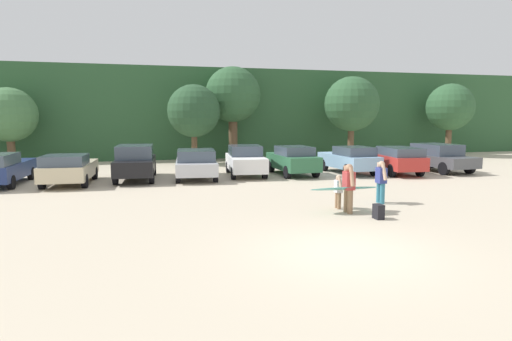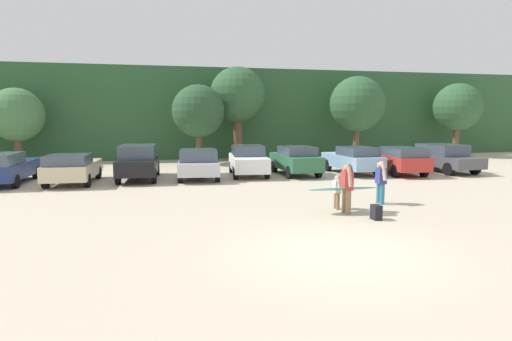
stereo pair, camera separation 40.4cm
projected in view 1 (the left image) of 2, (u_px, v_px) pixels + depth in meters
name	position (u px, v px, depth m)	size (l,w,h in m)	color
ground_plane	(345.00, 252.00, 10.01)	(120.00, 120.00, 0.00)	beige
hillside_ridge	(193.00, 114.00, 37.09)	(108.00, 12.00, 6.63)	#2D5633
tree_left	(9.00, 115.00, 26.29)	(3.30, 3.30, 4.85)	brown
tree_center_right	(194.00, 111.00, 27.99)	(3.40, 3.40, 5.15)	brown
tree_center	(233.00, 95.00, 30.02)	(3.83, 3.83, 6.52)	brown
tree_center_left	(352.00, 104.00, 31.20)	(3.93, 3.93, 5.95)	brown
tree_right	(450.00, 107.00, 33.70)	(3.61, 3.61, 5.63)	brown
parked_car_champagne	(69.00, 168.00, 19.79)	(2.16, 4.24, 1.42)	beige
parked_car_black	(136.00, 162.00, 21.23)	(2.08, 4.55, 1.72)	black
parked_car_silver	(196.00, 163.00, 21.59)	(2.36, 4.35, 1.47)	silver
parked_car_white	(245.00, 160.00, 22.84)	(2.16, 4.25, 1.58)	white
parked_car_forest_green	(293.00, 160.00, 23.10)	(1.82, 4.01, 1.53)	#2D6642
parked_car_sky_blue	(350.00, 159.00, 23.57)	(1.95, 4.16, 1.50)	#84ADD1
parked_car_red	(395.00, 159.00, 23.62)	(2.21, 4.72, 1.48)	#B72D28
parked_car_dark_gray	(437.00, 157.00, 24.67)	(2.21, 4.60, 1.55)	#4C4F54
person_adult	(349.00, 185.00, 13.94)	(0.31, 0.73, 1.60)	#8C6B4C
person_child	(338.00, 190.00, 14.64)	(0.23, 0.57, 1.15)	#8C6B4C
person_companion	(381.00, 179.00, 15.52)	(0.30, 0.67, 1.53)	teal
surfboard_teal	(344.00, 189.00, 14.04)	(2.35, 0.75, 0.24)	teal
backpack_dropped	(378.00, 212.00, 13.20)	(0.24, 0.34, 0.45)	black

